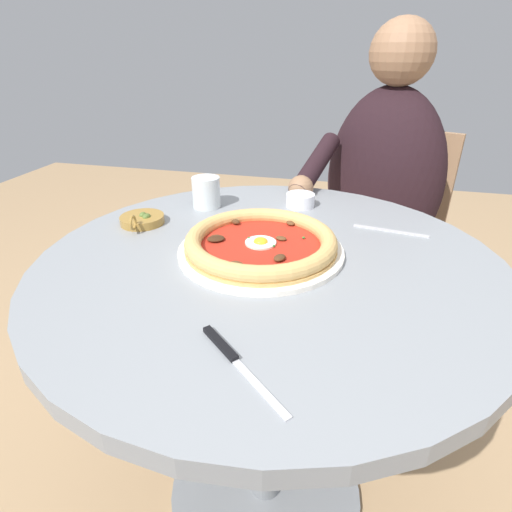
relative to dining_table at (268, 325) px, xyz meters
name	(u,v)px	position (x,y,z in m)	size (l,w,h in m)	color
ground_plane	(265,492)	(0.00, 0.00, -0.59)	(6.00, 6.00, 0.02)	tan
dining_table	(268,325)	(0.00, 0.00, 0.00)	(0.91, 0.91, 0.75)	gray
pizza_on_plate	(261,244)	(-0.01, -0.02, 0.19)	(0.33, 0.33, 0.04)	white
water_glass	(206,194)	(-0.23, -0.21, 0.20)	(0.07, 0.07, 0.08)	silver
steak_knife	(231,355)	(0.30, 0.01, 0.17)	(0.14, 0.15, 0.01)	silver
ramekin_capers	(300,200)	(-0.29, 0.02, 0.19)	(0.07, 0.07, 0.03)	white
olive_pan	(142,219)	(-0.09, -0.32, 0.18)	(0.13, 0.10, 0.04)	olive
fork_utensil	(390,231)	(-0.18, 0.24, 0.17)	(0.04, 0.16, 0.00)	#BCBCC1
diner_person	(374,238)	(-0.62, 0.24, -0.05)	(0.47, 0.48, 1.19)	#282833
cafe_chair_diner	(387,229)	(-0.75, 0.29, -0.07)	(0.50, 0.50, 0.86)	#957050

